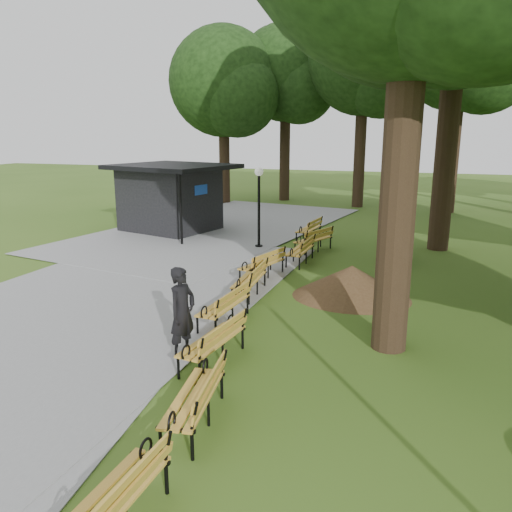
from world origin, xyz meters
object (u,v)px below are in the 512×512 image
(bench_4, at_px, (224,305))
(bench_8, at_px, (313,240))
(person, at_px, (182,313))
(bench_7, at_px, (300,250))
(bench_3, at_px, (212,341))
(dirt_mound, at_px, (351,282))
(bench_1, at_px, (108,503))
(kiosk, at_px, (170,198))
(bench_5, at_px, (249,279))
(bench_9, at_px, (309,229))
(lamp_post, at_px, (259,190))
(bench_2, at_px, (194,398))
(bench_6, at_px, (262,264))

(bench_4, relative_size, bench_8, 1.00)
(person, relative_size, bench_7, 0.95)
(bench_8, bearing_deg, bench_3, 23.17)
(dirt_mound, relative_size, bench_8, 1.38)
(bench_3, xyz_separation_m, bench_7, (-0.18, 7.79, 0.00))
(person, distance_m, bench_1, 4.56)
(kiosk, height_order, bench_1, kiosk)
(bench_5, height_order, bench_9, same)
(lamp_post, xyz_separation_m, dirt_mound, (4.13, -4.82, -1.74))
(dirt_mound, height_order, bench_1, bench_1)
(bench_2, xyz_separation_m, bench_3, (-0.56, 2.00, 0.00))
(kiosk, xyz_separation_m, bench_9, (6.23, -0.04, -1.01))
(person, xyz_separation_m, dirt_mound, (2.59, 4.66, -0.47))
(bench_2, xyz_separation_m, bench_6, (-1.39, 7.70, 0.00))
(dirt_mound, distance_m, bench_9, 7.34)
(person, xyz_separation_m, bench_8, (0.53, 9.53, -0.46))
(person, distance_m, bench_3, 0.80)
(dirt_mound, relative_size, bench_1, 1.38)
(bench_3, xyz_separation_m, bench_4, (-0.55, 1.94, 0.00))
(bench_7, bearing_deg, bench_3, 3.60)
(bench_3, bearing_deg, bench_7, -171.56)
(person, xyz_separation_m, bench_3, (0.64, -0.08, -0.46))
(bench_3, distance_m, bench_5, 4.12)
(kiosk, bearing_deg, bench_4, -41.47)
(bench_9, bearing_deg, person, 6.91)
(bench_3, xyz_separation_m, bench_8, (-0.12, 9.61, 0.00))
(person, relative_size, kiosk, 0.39)
(bench_1, xyz_separation_m, bench_3, (-0.62, 4.28, 0.00))
(bench_6, xyz_separation_m, bench_8, (0.72, 3.92, 0.00))
(dirt_mound, height_order, bench_3, bench_3)
(lamp_post, bearing_deg, bench_2, -76.65)
(lamp_post, height_order, dirt_mound, lamp_post)
(bench_9, bearing_deg, bench_6, 5.47)
(bench_6, height_order, bench_7, same)
(person, bearing_deg, bench_6, 14.57)
(bench_1, relative_size, bench_4, 1.00)
(lamp_post, height_order, bench_9, lamp_post)
(bench_6, bearing_deg, kiosk, -118.14)
(lamp_post, height_order, bench_7, lamp_post)
(bench_1, relative_size, bench_5, 1.00)
(lamp_post, distance_m, bench_4, 7.99)
(bench_4, distance_m, bench_8, 7.69)
(lamp_post, bearing_deg, kiosk, 156.75)
(lamp_post, xyz_separation_m, bench_3, (2.19, -9.56, -1.73))
(bench_2, relative_size, bench_5, 1.00)
(bench_6, height_order, bench_8, same)
(kiosk, distance_m, dirt_mound, 11.29)
(bench_8, bearing_deg, bench_5, 16.80)
(bench_1, bearing_deg, bench_4, -166.96)
(bench_1, distance_m, bench_8, 13.91)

